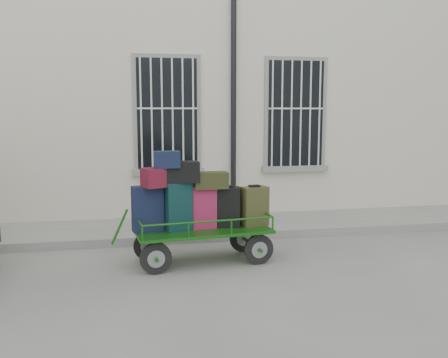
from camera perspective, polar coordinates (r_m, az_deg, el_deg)
name	(u,v)px	position (r m, az deg, el deg)	size (l,w,h in m)	color
ground	(213,266)	(7.61, -1.29, -9.96)	(80.00, 80.00, 0.00)	slate
building	(174,83)	(12.71, -5.70, 10.88)	(24.00, 5.15, 6.00)	beige
sidewalk	(193,228)	(9.68, -3.55, -5.59)	(24.00, 1.70, 0.15)	gray
luggage_cart	(197,208)	(7.59, -3.13, -3.37)	(2.44, 1.14, 1.74)	black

